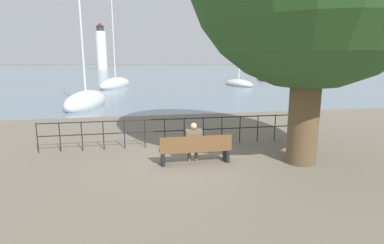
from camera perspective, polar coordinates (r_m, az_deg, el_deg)
ground_plane at (r=9.36m, az=0.59°, el=-7.77°), size 1000.00×1000.00×0.00m
harbor_water at (r=167.40m, az=-10.48°, el=10.10°), size 600.00×300.00×0.01m
park_bench at (r=9.16m, az=0.67°, el=-5.26°), size 2.20×0.45×0.90m
seated_person_left at (r=9.16m, az=0.29°, el=-3.65°), size 0.50×0.35×1.27m
promenade_railing at (r=11.09m, az=-1.49°, el=-1.01°), size 10.19×0.04×1.05m
sailboat_0 at (r=22.10m, az=-19.50°, el=3.77°), size 3.21×5.94×12.81m
sailboat_1 at (r=38.94m, az=-14.34°, el=7.03°), size 4.53×9.15×12.42m
sailboat_2 at (r=55.10m, az=13.46°, el=8.12°), size 4.78×8.36×11.06m
sailboat_3 at (r=40.99m, az=8.87°, el=7.32°), size 2.95×7.04×11.39m
harbor_lighthouse at (r=142.50m, az=-16.91°, el=13.35°), size 4.47×4.47×19.94m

